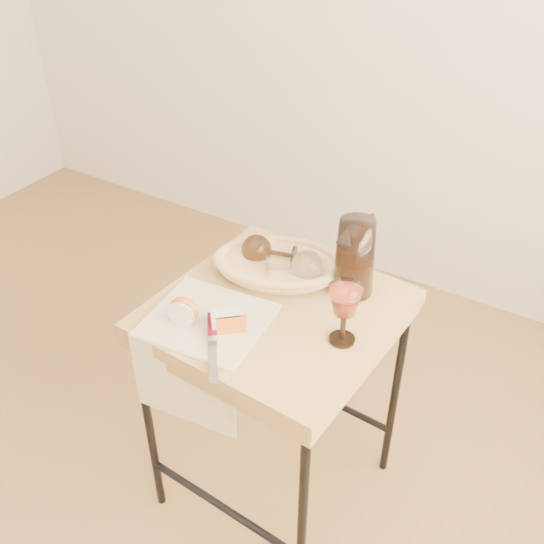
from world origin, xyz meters
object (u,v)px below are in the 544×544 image
Objects in this scene: wine_goblet at (344,314)px; goblet_lying_a at (272,252)px; tea_towel at (208,319)px; bread_basket at (279,267)px; goblet_lying_b at (290,266)px; pitcher at (355,257)px; side_table at (276,405)px; apple_half at (184,309)px; table_knife at (213,343)px.

goblet_lying_a is at bearing 150.50° from wine_goblet.
tea_towel is 0.34m from wine_goblet.
bread_basket is 1.94× the size of wine_goblet.
tea_towel is 0.26m from goblet_lying_b.
goblet_lying_b is 0.17m from pitcher.
goblet_lying_b reaches higher than side_table.
bread_basket is 2.30× the size of goblet_lying_a.
tea_towel is 1.76× the size of wine_goblet.
goblet_lying_b is 0.31m from apple_half.
table_knife is (0.07, -0.07, 0.01)m from tea_towel.
wine_goblet reaches higher than apple_half.
goblet_lying_b reaches higher than bread_basket.
bread_basket is at bearing -176.66° from pitcher.
side_table is 5.20× the size of goblet_lying_b.
pitcher is at bearing 108.88° from wine_goblet.
goblet_lying_a reaches higher than bread_basket.
bread_basket reaches higher than table_knife.
goblet_lying_b reaches higher than goblet_lying_a.
table_knife reaches higher than side_table.
wine_goblet is (0.20, -0.03, 0.44)m from side_table.
tea_towel is 0.40m from pitcher.
wine_goblet reaches higher than bread_basket.
pitcher is 0.42m from table_knife.
tea_towel is at bearing -174.01° from table_knife.
goblet_lying_b is at bearing -44.03° from bread_basket.
goblet_lying_a is 0.98× the size of goblet_lying_b.
apple_half reaches higher than bread_basket.
bread_basket is 0.33m from table_knife.
pitcher is (0.20, 0.04, 0.08)m from bread_basket.
goblet_lying_a is at bearing 124.53° from side_table.
table_knife is at bearing -123.95° from pitcher.
tea_towel is at bearing -138.06° from pitcher.
table_knife is (-0.25, -0.18, -0.07)m from wine_goblet.
wine_goblet is (0.07, -0.19, -0.02)m from pitcher.
pitcher is at bearing 44.11° from tea_towel.
goblet_lying_a is 0.60× the size of table_knife.
goblet_lying_a is at bearing 62.89° from apple_half.
apple_half is (-0.07, -0.30, -0.01)m from goblet_lying_a.
goblet_lying_a is 0.08m from goblet_lying_b.
table_knife is at bearing -126.55° from goblet_lying_b.
wine_goblet reaches higher than side_table.
goblet_lying_b is at bearing 148.67° from wine_goblet.
side_table is at bearing 171.76° from wine_goblet.
side_table is at bearing 31.23° from apple_half.
side_table is 2.55× the size of tea_towel.
side_table is at bearing 43.07° from tea_towel.
goblet_lying_a is 0.34m from wine_goblet.
bread_basket is at bearing 146.80° from table_knife.
pitcher reaches higher than apple_half.
goblet_lying_b is (-0.02, 0.11, 0.42)m from side_table.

